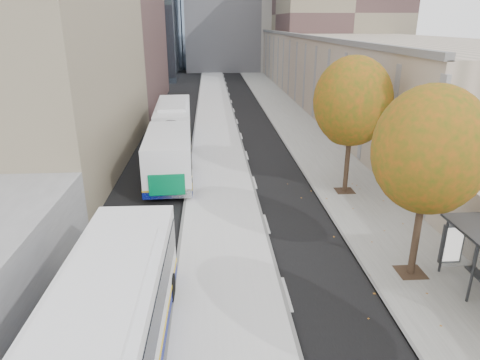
{
  "coord_description": "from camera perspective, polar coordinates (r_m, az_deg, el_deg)",
  "views": [
    {
      "loc": [
        -4.37,
        -1.49,
        9.64
      ],
      "look_at": [
        -3.03,
        17.78,
        2.5
      ],
      "focal_mm": 32.0,
      "sensor_mm": 36.0,
      "label": 1
    }
  ],
  "objects": [
    {
      "name": "bus_far",
      "position": [
        32.86,
        -9.04,
        6.1
      ],
      "size": [
        3.63,
        19.12,
        3.17
      ],
      "rotation": [
        0.0,
        0.0,
        0.05
      ],
      "color": "white",
      "rests_on": "ground"
    },
    {
      "name": "building_tan",
      "position": [
        68.67,
        13.32,
        15.05
      ],
      "size": [
        18.0,
        92.0,
        8.0
      ],
      "primitive_type": "cube",
      "color": "gray",
      "rests_on": "ground"
    },
    {
      "name": "tree_d",
      "position": [
        25.16,
        14.78,
        10.08
      ],
      "size": [
        4.4,
        4.4,
        7.6
      ],
      "color": "black",
      "rests_on": "sidewalk"
    },
    {
      "name": "tree_c",
      "position": [
        17.11,
        23.99,
        3.64
      ],
      "size": [
        4.2,
        4.2,
        7.28
      ],
      "color": "black",
      "rests_on": "sidewalk"
    },
    {
      "name": "sidewalk",
      "position": [
        38.68,
        8.88,
        5.66
      ],
      "size": [
        4.75,
        150.0,
        0.08
      ],
      "primitive_type": "cube",
      "color": "gray",
      "rests_on": "ground"
    },
    {
      "name": "distant_car",
      "position": [
        50.53,
        -7.83,
        9.88
      ],
      "size": [
        1.74,
        4.03,
        1.35
      ],
      "primitive_type": "imported",
      "rotation": [
        0.0,
        0.0,
        -0.04
      ],
      "color": "silver",
      "rests_on": "ground"
    },
    {
      "name": "bus_platform",
      "position": [
        37.73,
        -3.11,
        5.56
      ],
      "size": [
        4.25,
        150.0,
        0.15
      ],
      "primitive_type": "cube",
      "color": "silver",
      "rests_on": "ground"
    }
  ]
}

